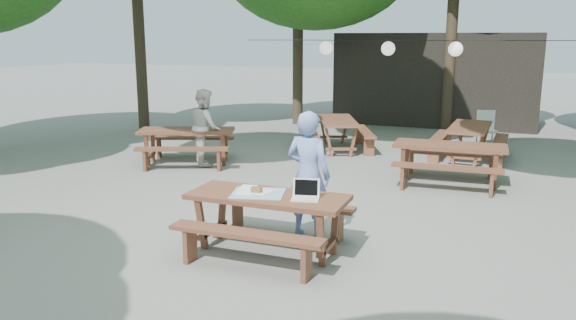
{
  "coord_description": "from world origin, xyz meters",
  "views": [
    {
      "loc": [
        2.62,
        -8.0,
        2.68
      ],
      "look_at": [
        -0.08,
        -1.1,
        1.05
      ],
      "focal_mm": 35.0,
      "sensor_mm": 36.0,
      "label": 1
    }
  ],
  "objects_px": {
    "woman": "(308,175)",
    "plastic_chair": "(486,137)",
    "picnic_table_nw": "(187,146)",
    "main_picnic_table": "(268,222)",
    "second_person": "(205,127)"
  },
  "relations": [
    {
      "from": "picnic_table_nw",
      "to": "woman",
      "type": "height_order",
      "value": "woman"
    },
    {
      "from": "main_picnic_table",
      "to": "picnic_table_nw",
      "type": "relative_size",
      "value": 0.85
    },
    {
      "from": "picnic_table_nw",
      "to": "woman",
      "type": "relative_size",
      "value": 1.36
    },
    {
      "from": "second_person",
      "to": "plastic_chair",
      "type": "bearing_deg",
      "value": -90.6
    },
    {
      "from": "woman",
      "to": "plastic_chair",
      "type": "height_order",
      "value": "woman"
    },
    {
      "from": "plastic_chair",
      "to": "main_picnic_table",
      "type": "bearing_deg",
      "value": -123.08
    },
    {
      "from": "main_picnic_table",
      "to": "picnic_table_nw",
      "type": "height_order",
      "value": "same"
    },
    {
      "from": "plastic_chair",
      "to": "woman",
      "type": "bearing_deg",
      "value": -122.41
    },
    {
      "from": "picnic_table_nw",
      "to": "second_person",
      "type": "relative_size",
      "value": 1.45
    },
    {
      "from": "main_picnic_table",
      "to": "picnic_table_nw",
      "type": "distance_m",
      "value": 5.42
    },
    {
      "from": "picnic_table_nw",
      "to": "main_picnic_table",
      "type": "bearing_deg",
      "value": -69.9
    },
    {
      "from": "main_picnic_table",
      "to": "woman",
      "type": "bearing_deg",
      "value": 67.71
    },
    {
      "from": "woman",
      "to": "second_person",
      "type": "bearing_deg",
      "value": -35.88
    },
    {
      "from": "main_picnic_table",
      "to": "woman",
      "type": "xyz_separation_m",
      "value": [
        0.29,
        0.71,
        0.48
      ]
    },
    {
      "from": "woman",
      "to": "plastic_chair",
      "type": "relative_size",
      "value": 1.93
    }
  ]
}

